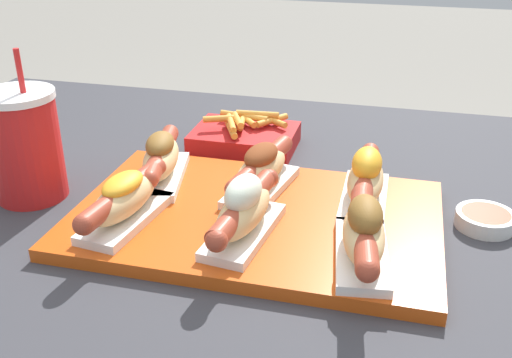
% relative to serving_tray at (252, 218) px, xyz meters
% --- Properties ---
extents(serving_tray, '(0.49, 0.31, 0.02)m').
position_rel_serving_tray_xyz_m(serving_tray, '(0.00, 0.00, 0.00)').
color(serving_tray, '#CC4C14').
rests_on(serving_tray, patio_table).
extents(hot_dog_0, '(0.08, 0.19, 0.07)m').
position_rel_serving_tray_xyz_m(hot_dog_0, '(-0.15, -0.06, 0.04)').
color(hot_dog_0, white).
rests_on(hot_dog_0, serving_tray).
extents(hot_dog_1, '(0.08, 0.19, 0.08)m').
position_rel_serving_tray_xyz_m(hot_dog_1, '(0.01, -0.06, 0.04)').
color(hot_dog_1, white).
rests_on(hot_dog_1, serving_tray).
extents(hot_dog_2, '(0.08, 0.19, 0.08)m').
position_rel_serving_tray_xyz_m(hot_dog_2, '(0.15, -0.08, 0.04)').
color(hot_dog_2, white).
rests_on(hot_dog_2, serving_tray).
extents(hot_dog_3, '(0.09, 0.19, 0.07)m').
position_rel_serving_tray_xyz_m(hot_dog_3, '(-0.16, 0.06, 0.04)').
color(hot_dog_3, white).
rests_on(hot_dog_3, serving_tray).
extents(hot_dog_4, '(0.09, 0.19, 0.07)m').
position_rel_serving_tray_xyz_m(hot_dog_4, '(-0.00, 0.06, 0.04)').
color(hot_dog_4, white).
rests_on(hot_dog_4, serving_tray).
extents(hot_dog_5, '(0.06, 0.19, 0.08)m').
position_rel_serving_tray_xyz_m(hot_dog_5, '(0.14, 0.06, 0.04)').
color(hot_dog_5, white).
rests_on(hot_dog_5, serving_tray).
extents(sauce_bowl, '(0.08, 0.08, 0.02)m').
position_rel_serving_tray_xyz_m(sauce_bowl, '(0.30, 0.07, 0.00)').
color(sauce_bowl, silver).
rests_on(sauce_bowl, patio_table).
extents(drink_cup, '(0.10, 0.10, 0.22)m').
position_rel_serving_tray_xyz_m(drink_cup, '(-0.33, 0.00, 0.07)').
color(drink_cup, red).
rests_on(drink_cup, patio_table).
extents(fries_basket, '(0.17, 0.13, 0.06)m').
position_rel_serving_tray_xyz_m(fries_basket, '(-0.08, 0.25, 0.01)').
color(fries_basket, '#B21919').
rests_on(fries_basket, patio_table).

